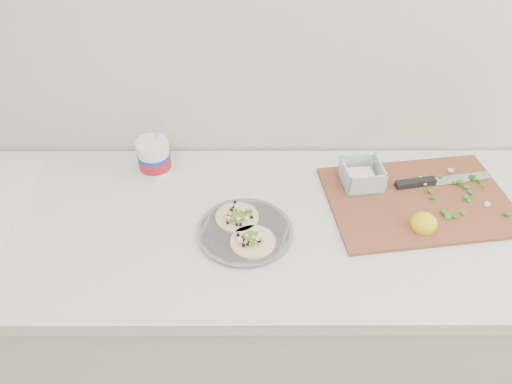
{
  "coord_description": "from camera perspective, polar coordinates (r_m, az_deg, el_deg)",
  "views": [
    {
      "loc": [
        0.02,
        0.43,
        1.85
      ],
      "look_at": [
        0.02,
        1.47,
        0.96
      ],
      "focal_mm": 35.0,
      "sensor_mm": 36.0,
      "label": 1
    }
  ],
  "objects": [
    {
      "name": "counter",
      "position": [
        1.72,
        -0.81,
        -13.82
      ],
      "size": [
        2.44,
        0.66,
        0.9
      ],
      "color": "silver",
      "rests_on": "ground"
    },
    {
      "name": "taco_plate",
      "position": [
        1.32,
        -1.3,
        -4.25
      ],
      "size": [
        0.25,
        0.25,
        0.04
      ],
      "rotation": [
        0.0,
        0.0,
        0.17
      ],
      "color": "slate",
      "rests_on": "counter"
    },
    {
      "name": "tub",
      "position": [
        1.51,
        -11.53,
        4.14
      ],
      "size": [
        0.1,
        0.1,
        0.22
      ],
      "rotation": [
        0.0,
        0.0,
        -0.17
      ],
      "color": "white",
      "rests_on": "counter"
    },
    {
      "name": "cutboard",
      "position": [
        1.49,
        17.58,
        -0.25
      ],
      "size": [
        0.55,
        0.42,
        0.08
      ],
      "rotation": [
        0.0,
        0.0,
        0.13
      ],
      "color": "brown",
      "rests_on": "counter"
    }
  ]
}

